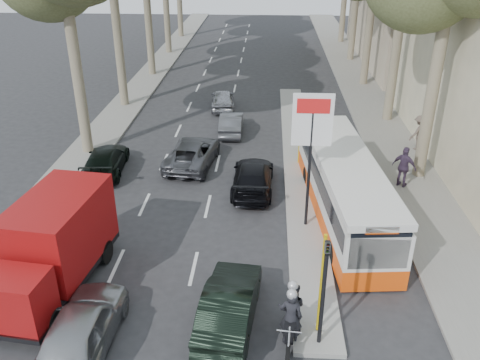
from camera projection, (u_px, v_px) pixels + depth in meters
The scene contains 18 objects.
ground at pixel (213, 307), 16.29m from camera, with size 120.00×120.00×0.00m, color #28282B.
sidewalk_right at pixel (361, 88), 38.15m from camera, with size 3.20×70.00×0.12m, color gray.
median_left at pixel (151, 74), 41.66m from camera, with size 2.40×64.00×0.12m, color gray.
traffic_island at pixel (298, 164), 25.91m from camera, with size 1.50×26.00×0.16m, color gray.
billboard at pixel (311, 143), 18.93m from camera, with size 1.50×12.10×5.60m.
traffic_light_island at pixel (325, 276), 13.68m from camera, with size 0.16×0.41×3.60m.
silver_hatchback at pixel (82, 329), 14.35m from camera, with size 1.77×4.40×1.50m, color #929599.
dark_hatchback at pixel (230, 304), 15.34m from camera, with size 1.49×4.27×1.41m, color black.
queue_car_a at pixel (192, 153), 25.71m from camera, with size 2.15×4.65×1.29m, color #4D4E55.
queue_car_b at pixel (253, 177), 23.25m from camera, with size 1.83×4.51×1.31m, color black.
queue_car_c at pixel (223, 99), 33.71m from camera, with size 1.51×3.74×1.28m, color #A2A3AA.
queue_car_d at pixel (231, 123), 29.70m from camera, with size 1.28×3.67×1.21m, color #52545A.
queue_car_e at pixel (106, 160), 24.95m from camera, with size 1.78×4.37×1.27m, color black.
red_truck at pixel (53, 245), 16.54m from camera, with size 2.83×5.98×3.08m.
city_bus at pixel (344, 186), 20.77m from camera, with size 3.13×10.33×2.68m.
motorcycle at pixel (291, 314), 14.65m from camera, with size 0.90×2.35×2.00m.
pedestrian_near at pixel (404, 167), 23.20m from camera, with size 1.13×0.55×1.93m, color #463550.
pedestrian_far at pixel (419, 133), 27.10m from camera, with size 1.23×0.55×1.90m, color brown.
Camera 1 is at (1.59, -12.67, 10.94)m, focal length 38.00 mm.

